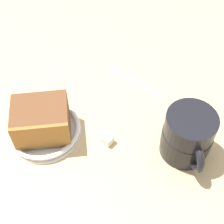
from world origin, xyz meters
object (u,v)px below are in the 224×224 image
tea_mug (188,136)px  small_plate (44,130)px  sugar_cube (108,139)px  cake_slice (41,121)px  teaspoon (124,75)px

tea_mug → small_plate: bearing=-166.5°
tea_mug → sugar_cube: bearing=-165.1°
sugar_cube → cake_slice: bearing=-166.9°
small_plate → tea_mug: tea_mug is taller
tea_mug → sugar_cube: (-13.38, -3.56, -3.71)cm
small_plate → tea_mug: (25.14, 6.02, 3.74)cm
cake_slice → sugar_cube: 12.38cm
cake_slice → tea_mug: tea_mug is taller
sugar_cube → teaspoon: bearing=100.7°
sugar_cube → tea_mug: bearing=14.9°
small_plate → sugar_cube: bearing=11.8°
small_plate → cake_slice: cake_slice is taller
small_plate → sugar_cube: 12.01cm
small_plate → sugar_cube: size_ratio=7.50×
small_plate → cake_slice: (0.13, -0.24, 3.33)cm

